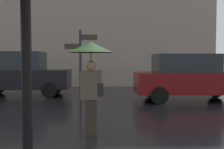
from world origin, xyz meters
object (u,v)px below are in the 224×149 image
object	(u,v)px
parked_car_left	(189,77)
street_signpost	(81,61)
pedestrian_with_umbrella	(91,62)
parked_car_right	(20,73)

from	to	relation	value
parked_car_left	street_signpost	world-z (taller)	street_signpost
pedestrian_with_umbrella	street_signpost	world-z (taller)	street_signpost
pedestrian_with_umbrella	parked_car_right	world-z (taller)	pedestrian_with_umbrella
parked_car_left	parked_car_right	xyz separation A→B (m)	(-7.32, 1.95, 0.06)
pedestrian_with_umbrella	parked_car_right	distance (m)	7.92
parked_car_left	parked_car_right	distance (m)	7.57
parked_car_right	pedestrian_with_umbrella	bearing A→B (deg)	106.49
parked_car_right	street_signpost	bearing A→B (deg)	118.62
street_signpost	parked_car_left	bearing A→B (deg)	23.89
pedestrian_with_umbrella	street_signpost	bearing A→B (deg)	9.85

